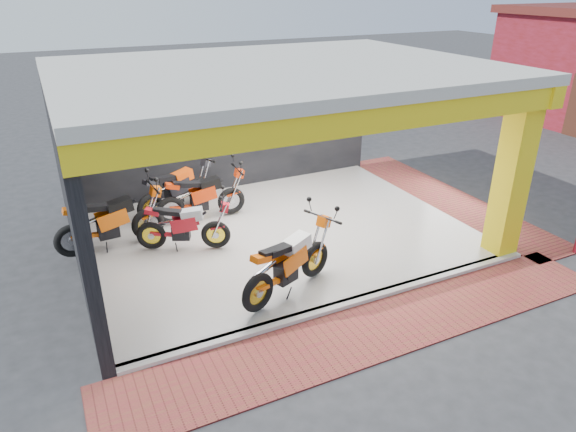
% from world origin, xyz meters
% --- Properties ---
extents(ground, '(80.00, 80.00, 0.00)m').
position_xyz_m(ground, '(0.00, 0.00, 0.00)').
color(ground, '#2D2D30').
rests_on(ground, ground).
extents(showroom_floor, '(8.00, 6.00, 0.10)m').
position_xyz_m(showroom_floor, '(0.00, 2.00, 0.05)').
color(showroom_floor, silver).
rests_on(showroom_floor, ground).
extents(showroom_ceiling, '(8.40, 6.40, 0.20)m').
position_xyz_m(showroom_ceiling, '(0.00, 2.00, 3.60)').
color(showroom_ceiling, beige).
rests_on(showroom_ceiling, corner_column).
extents(back_wall, '(8.20, 0.20, 3.50)m').
position_xyz_m(back_wall, '(0.00, 5.10, 1.75)').
color(back_wall, black).
rests_on(back_wall, ground).
extents(left_wall, '(0.20, 6.20, 3.50)m').
position_xyz_m(left_wall, '(-4.10, 2.00, 1.75)').
color(left_wall, black).
rests_on(left_wall, ground).
extents(corner_column, '(0.50, 0.50, 3.50)m').
position_xyz_m(corner_column, '(3.75, -0.75, 1.75)').
color(corner_column, yellow).
rests_on(corner_column, ground).
extents(header_beam_front, '(8.40, 0.30, 0.40)m').
position_xyz_m(header_beam_front, '(0.00, -1.00, 3.30)').
color(header_beam_front, yellow).
rests_on(header_beam_front, corner_column).
extents(header_beam_right, '(0.30, 6.40, 0.40)m').
position_xyz_m(header_beam_right, '(4.00, 2.00, 3.30)').
color(header_beam_right, yellow).
rests_on(header_beam_right, corner_column).
extents(floor_kerb, '(8.00, 0.20, 0.10)m').
position_xyz_m(floor_kerb, '(0.00, -1.02, 0.05)').
color(floor_kerb, silver).
rests_on(floor_kerb, ground).
extents(paver_front, '(9.00, 1.40, 0.03)m').
position_xyz_m(paver_front, '(0.00, -1.80, 0.01)').
color(paver_front, maroon).
rests_on(paver_front, ground).
extents(paver_right, '(1.40, 7.00, 0.03)m').
position_xyz_m(paver_right, '(4.80, 2.00, 0.01)').
color(paver_right, maroon).
rests_on(paver_right, ground).
extents(moto_hero, '(2.47, 1.67, 1.41)m').
position_xyz_m(moto_hero, '(-0.21, -0.03, 0.81)').
color(moto_hero, '#FE630A').
rests_on(moto_hero, showroom_floor).
extents(moto_row_a, '(2.16, 1.51, 1.24)m').
position_xyz_m(moto_row_a, '(-1.52, 1.82, 0.72)').
color(moto_row_a, red).
rests_on(moto_row_a, showroom_floor).
extents(moto_row_b, '(2.24, 0.93, 1.34)m').
position_xyz_m(moto_row_b, '(-0.64, 3.30, 0.77)').
color(moto_row_b, red).
rests_on(moto_row_b, showroom_floor).
extents(moto_row_c, '(2.39, 1.59, 1.37)m').
position_xyz_m(moto_row_c, '(-1.10, 4.26, 0.78)').
color(moto_row_c, black).
rests_on(moto_row_c, showroom_floor).
extents(moto_row_d, '(2.41, 1.05, 1.43)m').
position_xyz_m(moto_row_d, '(-2.69, 2.83, 0.82)').
color(moto_row_d, '#F35E0A').
rests_on(moto_row_d, showroom_floor).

